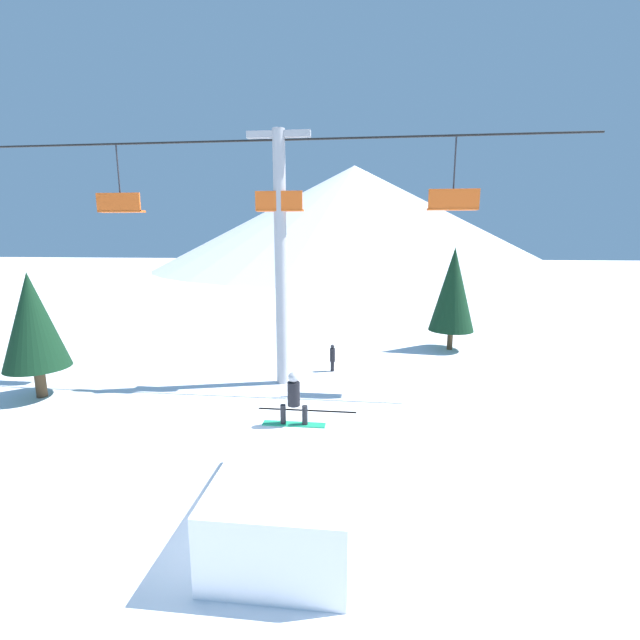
% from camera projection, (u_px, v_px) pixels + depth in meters
% --- Properties ---
extents(ground_plane, '(220.00, 220.00, 0.00)m').
position_uv_depth(ground_plane, '(216.00, 535.00, 8.63)').
color(ground_plane, white).
extents(mountain_ridge, '(75.45, 75.45, 19.31)m').
position_uv_depth(mountain_ridge, '(354.00, 217.00, 83.30)').
color(mountain_ridge, silver).
rests_on(mountain_ridge, ground_plane).
extents(snow_ramp, '(2.56, 4.57, 1.49)m').
position_uv_depth(snow_ramp, '(292.00, 485.00, 9.04)').
color(snow_ramp, white).
rests_on(snow_ramp, ground_plane).
extents(snowboarder, '(1.50, 0.30, 1.32)m').
position_uv_depth(snowboarder, '(294.00, 398.00, 10.10)').
color(snowboarder, '#1E9E6B').
rests_on(snowboarder, snow_ramp).
extents(chairlift, '(22.67, 0.48, 9.85)m').
position_uv_depth(chairlift, '(280.00, 241.00, 16.54)').
color(chairlift, '#9E9EA3').
rests_on(chairlift, ground_plane).
extents(pine_tree_near, '(2.26, 2.26, 4.69)m').
position_uv_depth(pine_tree_near, '(33.00, 321.00, 15.54)').
color(pine_tree_near, '#4C3823').
rests_on(pine_tree_near, ground_plane).
extents(pine_tree_far, '(2.34, 2.34, 5.41)m').
position_uv_depth(pine_tree_far, '(453.00, 290.00, 22.26)').
color(pine_tree_far, '#4C3823').
rests_on(pine_tree_far, ground_plane).
extents(distant_skier, '(0.24, 0.24, 1.23)m').
position_uv_depth(distant_skier, '(332.00, 357.00, 19.02)').
color(distant_skier, black).
rests_on(distant_skier, ground_plane).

